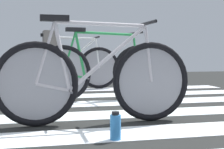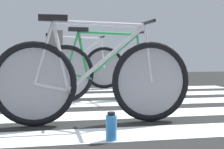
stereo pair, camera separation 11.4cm
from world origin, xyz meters
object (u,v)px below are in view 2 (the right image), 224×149
at_px(bicycle_2_of_3, 105,71).
at_px(water_bottle, 111,127).
at_px(bicycle_3_of_3, 74,66).
at_px(cyclist_3_of_3, 55,52).
at_px(bicycle_1_of_3, 94,80).

distance_m(bicycle_2_of_3, water_bottle, 2.01).
distance_m(bicycle_2_of_3, bicycle_3_of_3, 1.40).
bearing_deg(bicycle_2_of_3, bicycle_3_of_3, 93.54).
height_order(cyclist_3_of_3, water_bottle, cyclist_3_of_3).
bearing_deg(bicycle_1_of_3, bicycle_3_of_3, 88.68).
height_order(bicycle_1_of_3, bicycle_2_of_3, same).
xyz_separation_m(cyclist_3_of_3, water_bottle, (0.31, -3.32, -0.54)).
bearing_deg(cyclist_3_of_3, bicycle_2_of_3, -68.25).
height_order(bicycle_1_of_3, bicycle_3_of_3, same).
relative_size(cyclist_3_of_3, water_bottle, 4.77).
height_order(bicycle_1_of_3, water_bottle, bicycle_1_of_3).
height_order(bicycle_1_of_3, cyclist_3_of_3, cyclist_3_of_3).
relative_size(bicycle_1_of_3, bicycle_2_of_3, 1.01).
bearing_deg(bicycle_3_of_3, water_bottle, -91.98).
distance_m(bicycle_1_of_3, cyclist_3_of_3, 2.77).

